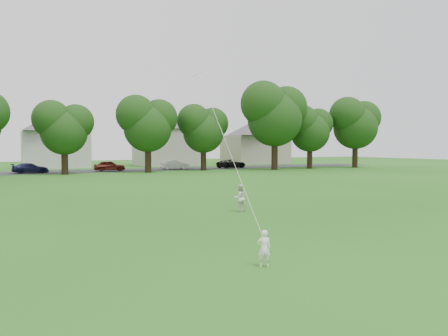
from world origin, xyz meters
name	(u,v)px	position (x,y,z in m)	size (l,w,h in m)	color
ground	(231,244)	(0.00, 0.00, 0.00)	(160.00, 160.00, 0.00)	#1F5613
street	(65,172)	(0.00, 42.00, 0.01)	(90.00, 7.00, 0.01)	#2D2D30
toddler	(264,248)	(-0.48, -2.71, 0.48)	(0.35, 0.23, 0.96)	white
older_boy	(240,198)	(3.49, 5.78, 0.65)	(0.63, 0.49, 1.30)	silver
kite	(221,129)	(1.11, 3.01, 3.76)	(2.05, 6.27, 13.37)	white
tree_row	(134,117)	(6.51, 35.32, 6.26)	(79.90, 8.98, 11.47)	black
parked_cars	(39,168)	(-2.93, 41.00, 0.60)	(56.48, 2.47, 1.26)	black
house_row	(67,134)	(1.49, 52.00, 4.70)	(77.79, 14.03, 10.18)	beige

